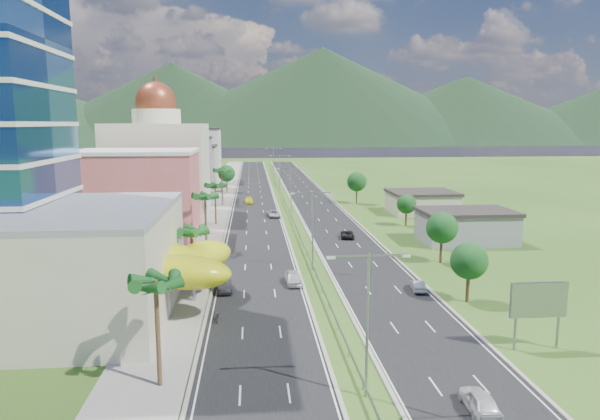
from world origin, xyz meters
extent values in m
plane|color=#2D5119|center=(0.00, 0.00, 0.00)|extent=(500.00, 500.00, 0.00)
cube|color=black|center=(-7.50, 90.00, 0.02)|extent=(11.00, 260.00, 0.04)
cube|color=black|center=(7.50, 90.00, 0.02)|extent=(11.00, 260.00, 0.04)
cube|color=gray|center=(-17.00, 90.00, 0.06)|extent=(7.00, 260.00, 0.12)
cube|color=gray|center=(0.00, 72.00, 0.62)|extent=(0.08, 216.00, 0.28)
cube|color=gray|center=(0.00, 174.00, 0.35)|extent=(0.10, 0.12, 0.70)
cylinder|color=gray|center=(0.00, -25.00, 5.50)|extent=(0.20, 0.20, 11.00)
cube|color=gray|center=(-1.44, -25.00, 10.80)|extent=(2.88, 0.12, 0.12)
cube|color=gray|center=(1.44, -25.00, 10.80)|extent=(2.88, 0.12, 0.12)
cube|color=silver|center=(-2.72, -25.00, 10.70)|extent=(0.60, 0.25, 0.18)
cube|color=silver|center=(2.72, -25.00, 10.70)|extent=(0.60, 0.25, 0.18)
cylinder|color=gray|center=(0.00, 10.00, 5.50)|extent=(0.20, 0.20, 11.00)
cube|color=gray|center=(-1.44, 10.00, 10.80)|extent=(2.88, 0.12, 0.12)
cube|color=gray|center=(1.44, 10.00, 10.80)|extent=(2.88, 0.12, 0.12)
cube|color=silver|center=(-2.72, 10.00, 10.70)|extent=(0.60, 0.25, 0.18)
cube|color=silver|center=(2.72, 10.00, 10.70)|extent=(0.60, 0.25, 0.18)
cylinder|color=gray|center=(0.00, 50.00, 5.50)|extent=(0.20, 0.20, 11.00)
cube|color=gray|center=(-1.44, 50.00, 10.80)|extent=(2.88, 0.12, 0.12)
cube|color=gray|center=(1.44, 50.00, 10.80)|extent=(2.88, 0.12, 0.12)
cube|color=silver|center=(-2.72, 50.00, 10.70)|extent=(0.60, 0.25, 0.18)
cube|color=silver|center=(2.72, 50.00, 10.70)|extent=(0.60, 0.25, 0.18)
cylinder|color=gray|center=(0.00, 95.00, 5.50)|extent=(0.20, 0.20, 11.00)
cube|color=gray|center=(-1.44, 95.00, 10.80)|extent=(2.88, 0.12, 0.12)
cube|color=gray|center=(1.44, 95.00, 10.80)|extent=(2.88, 0.12, 0.12)
cube|color=silver|center=(-2.72, 95.00, 10.70)|extent=(0.60, 0.25, 0.18)
cube|color=silver|center=(2.72, 95.00, 10.70)|extent=(0.60, 0.25, 0.18)
cylinder|color=gray|center=(0.00, 140.00, 5.50)|extent=(0.20, 0.20, 11.00)
cube|color=gray|center=(-1.44, 140.00, 10.80)|extent=(2.88, 0.12, 0.12)
cube|color=gray|center=(1.44, 140.00, 10.80)|extent=(2.88, 0.12, 0.12)
cube|color=silver|center=(-2.72, 140.00, 10.70)|extent=(0.60, 0.25, 0.18)
cube|color=silver|center=(2.72, 140.00, 10.70)|extent=(0.60, 0.25, 0.18)
cube|color=#B2AA93|center=(-32.00, -6.00, 5.50)|extent=(30.00, 24.00, 11.00)
cylinder|color=gray|center=(-24.00, -2.00, 2.00)|extent=(0.50, 0.50, 4.00)
cylinder|color=gray|center=(-17.00, -7.00, 2.00)|extent=(0.50, 0.50, 4.00)
cylinder|color=gray|center=(-21.00, -10.00, 2.00)|extent=(0.50, 0.50, 4.00)
cylinder|color=gray|center=(-15.00, -2.00, 2.00)|extent=(0.50, 0.50, 4.00)
cube|color=#CD5A54|center=(-28.00, 32.00, 7.50)|extent=(20.00, 15.00, 15.00)
cube|color=beige|center=(-28.00, 55.00, 10.00)|extent=(20.00, 20.00, 20.00)
cylinder|color=beige|center=(-28.00, 55.00, 21.50)|extent=(10.00, 10.00, 3.00)
sphere|color=brown|center=(-28.00, 55.00, 24.50)|extent=(8.40, 8.40, 8.40)
cube|color=gray|center=(-27.00, 80.00, 8.00)|extent=(16.00, 15.00, 16.00)
cube|color=#B2AA93|center=(-27.00, 102.00, 6.50)|extent=(16.00, 15.00, 13.00)
cube|color=silver|center=(-27.00, 125.00, 9.00)|extent=(16.00, 15.00, 18.00)
cylinder|color=gray|center=(15.00, -18.00, 1.60)|extent=(0.24, 0.24, 3.20)
cylinder|color=gray|center=(19.00, -18.00, 1.60)|extent=(0.24, 0.24, 3.20)
cube|color=#D85919|center=(17.00, -18.00, 4.60)|extent=(5.20, 0.35, 3.20)
cube|color=gray|center=(28.00, 25.00, 2.50)|extent=(15.00, 10.00, 5.00)
cube|color=#B2AA93|center=(30.00, 55.00, 2.20)|extent=(14.00, 12.00, 4.40)
cylinder|color=#47301C|center=(-15.50, -22.00, 4.25)|extent=(0.36, 0.36, 8.50)
cylinder|color=#47301C|center=(-15.50, 2.00, 3.75)|extent=(0.36, 0.36, 7.50)
cylinder|color=#47301C|center=(-15.50, 22.00, 4.50)|extent=(0.36, 0.36, 9.00)
cylinder|color=#47301C|center=(-15.50, 45.00, 4.00)|extent=(0.36, 0.36, 8.00)
cylinder|color=#47301C|center=(-15.50, 70.00, 4.40)|extent=(0.36, 0.36, 8.80)
cylinder|color=#47301C|center=(-15.50, 95.00, 2.45)|extent=(0.40, 0.40, 4.90)
sphere|color=#184D1C|center=(-15.50, 95.00, 5.60)|extent=(4.90, 4.90, 4.90)
cylinder|color=#47301C|center=(16.00, -5.00, 2.10)|extent=(0.40, 0.40, 4.20)
sphere|color=#184D1C|center=(16.00, -5.00, 4.80)|extent=(4.20, 4.20, 4.20)
cylinder|color=#47301C|center=(19.00, 12.00, 2.27)|extent=(0.40, 0.40, 4.55)
sphere|color=#184D1C|center=(19.00, 12.00, 5.20)|extent=(4.55, 4.55, 4.55)
cylinder|color=#47301C|center=(22.00, 40.00, 1.92)|extent=(0.40, 0.40, 3.85)
sphere|color=#184D1C|center=(22.00, 40.00, 4.40)|extent=(3.85, 3.85, 3.85)
cylinder|color=#47301C|center=(18.00, 70.00, 2.45)|extent=(0.40, 0.40, 4.90)
sphere|color=#184D1C|center=(18.00, 70.00, 5.60)|extent=(4.90, 4.90, 4.90)
imported|color=silver|center=(-3.20, 3.43, 0.85)|extent=(2.08, 4.81, 1.62)
imported|color=black|center=(-11.74, 1.47, 0.84)|extent=(2.23, 5.02, 1.60)
imported|color=#B8BAC0|center=(-3.66, 52.49, 0.76)|extent=(3.12, 5.50, 1.45)
imported|color=yellow|center=(-9.03, 72.97, 0.77)|extent=(2.37, 5.14, 1.46)
imported|color=silver|center=(7.49, -27.86, 0.83)|extent=(2.10, 4.72, 1.58)
imported|color=#929699|center=(11.61, -0.58, 0.69)|extent=(1.80, 4.05, 1.29)
imported|color=black|center=(8.48, 30.06, 0.70)|extent=(2.79, 5.01, 1.33)
imported|color=black|center=(-11.93, -8.62, 0.68)|extent=(0.68, 2.02, 1.28)
camera|label=1|loc=(-8.22, -61.35, 20.09)|focal=32.00mm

